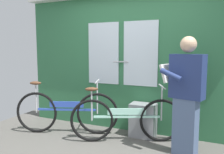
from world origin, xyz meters
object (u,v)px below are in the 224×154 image
bicycle_leaning_behind (66,112)px  trash_bin_by_wall (143,120)px  bicycle_near_door (126,119)px  passenger_reading_newspaper (186,94)px

bicycle_leaning_behind → trash_bin_by_wall: size_ratio=3.02×
bicycle_near_door → trash_bin_by_wall: size_ratio=2.93×
bicycle_near_door → bicycle_leaning_behind: (-1.07, -0.07, 0.02)m
bicycle_near_door → trash_bin_by_wall: bearing=36.0°
trash_bin_by_wall → passenger_reading_newspaper: bearing=-30.2°
passenger_reading_newspaper → trash_bin_by_wall: (-0.71, 0.42, -0.58)m
bicycle_leaning_behind → trash_bin_by_wall: 1.32m
bicycle_leaning_behind → passenger_reading_newspaper: passenger_reading_newspaper is taller
bicycle_leaning_behind → passenger_reading_newspaper: bearing=-21.0°
bicycle_leaning_behind → passenger_reading_newspaper: size_ratio=1.04×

